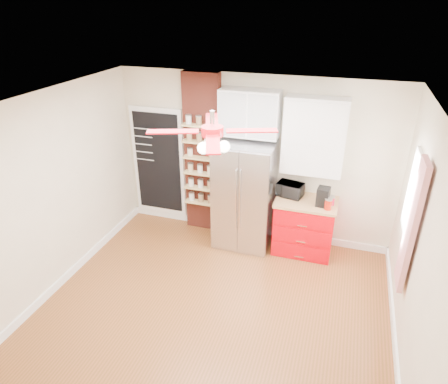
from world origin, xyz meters
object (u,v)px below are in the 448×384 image
(toaster_oven, at_px, (290,190))
(coffee_maker, at_px, (323,197))
(fridge, at_px, (244,195))
(red_cabinet, at_px, (304,226))
(canister_left, at_px, (328,205))
(pantry_jar_oats, at_px, (190,152))
(ceiling_fan, at_px, (212,132))

(toaster_oven, height_order, coffee_maker, coffee_maker)
(fridge, xyz_separation_m, coffee_maker, (1.21, -0.02, 0.17))
(coffee_maker, bearing_deg, red_cabinet, 170.42)
(fridge, height_order, coffee_maker, fridge)
(coffee_maker, distance_m, canister_left, 0.15)
(canister_left, bearing_deg, fridge, 174.67)
(fridge, distance_m, coffee_maker, 1.22)
(toaster_oven, bearing_deg, coffee_maker, -6.07)
(pantry_jar_oats, bearing_deg, red_cabinet, -3.70)
(red_cabinet, relative_size, canister_left, 6.03)
(ceiling_fan, distance_m, canister_left, 2.43)
(ceiling_fan, distance_m, coffee_maker, 2.42)
(ceiling_fan, bearing_deg, fridge, 91.76)
(canister_left, bearing_deg, pantry_jar_oats, 172.56)
(canister_left, distance_m, pantry_jar_oats, 2.34)
(toaster_oven, bearing_deg, red_cabinet, -7.50)
(red_cabinet, height_order, toaster_oven, toaster_oven)
(coffee_maker, distance_m, pantry_jar_oats, 2.23)
(red_cabinet, bearing_deg, ceiling_fan, -118.71)
(ceiling_fan, relative_size, pantry_jar_oats, 12.18)
(red_cabinet, relative_size, ceiling_fan, 0.67)
(fridge, xyz_separation_m, canister_left, (1.30, -0.12, 0.10))
(ceiling_fan, xyz_separation_m, pantry_jar_oats, (-1.03, 1.81, -0.99))
(red_cabinet, height_order, pantry_jar_oats, pantry_jar_oats)
(ceiling_fan, distance_m, pantry_jar_oats, 2.30)
(pantry_jar_oats, bearing_deg, canister_left, -7.44)
(ceiling_fan, bearing_deg, toaster_oven, 70.14)
(ceiling_fan, height_order, pantry_jar_oats, ceiling_fan)
(ceiling_fan, relative_size, toaster_oven, 3.56)
(ceiling_fan, relative_size, coffee_maker, 4.87)
(red_cabinet, bearing_deg, toaster_oven, 160.71)
(coffee_maker, relative_size, pantry_jar_oats, 2.50)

